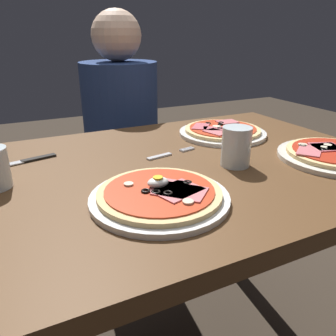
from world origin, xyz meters
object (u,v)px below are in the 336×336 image
object	(u,v)px
pizza_across_right	(334,155)
fork	(168,154)
dining_table	(184,208)
water_glass_far	(236,149)
diner_person	(123,158)
knife	(24,161)
pizza_across_left	(222,131)
pizza_foreground	(160,195)

from	to	relation	value
pizza_across_right	fork	world-z (taller)	pizza_across_right
dining_table	water_glass_far	world-z (taller)	water_glass_far
dining_table	diner_person	size ratio (longest dim) A/B	0.93
fork	diner_person	distance (m)	0.64
knife	pizza_across_left	bearing A→B (deg)	-1.69
dining_table	water_glass_far	xyz separation A→B (m)	(0.10, -0.07, 0.18)
dining_table	fork	world-z (taller)	fork
pizza_foreground	water_glass_far	world-z (taller)	water_glass_far
water_glass_far	fork	xyz separation A→B (m)	(-0.12, 0.14, -0.04)
pizza_foreground	pizza_across_left	world-z (taller)	pizza_foreground
pizza_across_right	water_glass_far	bearing A→B (deg)	163.32
water_glass_far	knife	bearing A→B (deg)	151.63
water_glass_far	diner_person	size ratio (longest dim) A/B	0.08
pizza_foreground	water_glass_far	xyz separation A→B (m)	(0.25, 0.09, 0.03)
pizza_across_left	diner_person	size ratio (longest dim) A/B	0.24
pizza_across_left	knife	distance (m)	0.61
pizza_foreground	fork	bearing A→B (deg)	60.49
dining_table	knife	size ratio (longest dim) A/B	5.61
pizza_across_right	knife	xyz separation A→B (m)	(-0.74, 0.34, -0.01)
water_glass_far	knife	world-z (taller)	water_glass_far
fork	pizza_across_left	bearing A→B (deg)	21.42
pizza_foreground	diner_person	distance (m)	0.89
pizza_foreground	fork	distance (m)	0.27
pizza_across_left	pizza_across_right	distance (m)	0.35
fork	pizza_across_right	bearing A→B (deg)	-30.09
pizza_across_right	diner_person	bearing A→B (deg)	111.13
knife	dining_table	bearing A→B (deg)	-26.12
water_glass_far	diner_person	world-z (taller)	diner_person
pizza_foreground	diner_person	size ratio (longest dim) A/B	0.24
dining_table	fork	size ratio (longest dim) A/B	6.93
water_glass_far	fork	world-z (taller)	water_glass_far
pizza_across_left	dining_table	bearing A→B (deg)	-144.45
dining_table	pizza_across_right	bearing A→B (deg)	-22.67
pizza_foreground	knife	bearing A→B (deg)	122.82
pizza_across_right	fork	size ratio (longest dim) A/B	1.86
pizza_across_right	fork	distance (m)	0.44
dining_table	pizza_across_left	bearing A→B (deg)	35.55
knife	diner_person	bearing A→B (deg)	48.49
knife	water_glass_far	bearing A→B (deg)	-28.37
pizza_foreground	pizza_across_left	size ratio (longest dim) A/B	0.99
dining_table	diner_person	world-z (taller)	diner_person
knife	diner_person	xyz separation A→B (m)	(0.43, 0.48, -0.22)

